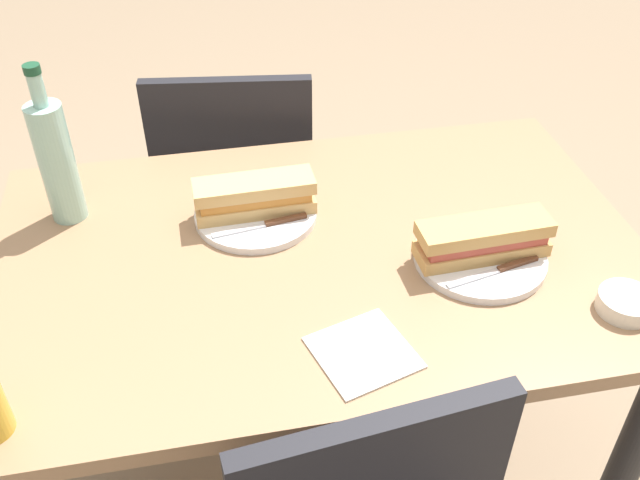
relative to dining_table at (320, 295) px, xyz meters
name	(u,v)px	position (x,y,z in m)	size (l,w,h in m)	color
ground_plane	(320,479)	(0.00, 0.00, -0.61)	(8.00, 8.00, 0.00)	#8C755B
dining_table	(320,295)	(0.00, 0.00, 0.00)	(1.17, 0.75, 0.72)	#997251
chair_near	(238,190)	(0.11, -0.57, -0.13)	(0.45, 0.45, 0.84)	black
plate_near	(256,214)	(0.10, -0.12, 0.12)	(0.23, 0.23, 0.01)	white
baguette_sandwich_near	(255,196)	(0.10, -0.12, 0.16)	(0.23, 0.08, 0.07)	tan
knife_near	(266,224)	(0.09, -0.07, 0.13)	(0.18, 0.04, 0.01)	silver
plate_far	(480,257)	(-0.27, 0.09, 0.12)	(0.23, 0.23, 0.01)	white
baguette_sandwich_far	(483,239)	(-0.27, 0.09, 0.16)	(0.23, 0.08, 0.07)	tan
knife_far	(499,270)	(-0.28, 0.14, 0.13)	(0.18, 0.05, 0.01)	silver
water_bottle	(56,160)	(0.45, -0.19, 0.24)	(0.07, 0.07, 0.31)	#99C6B7
olive_bowl	(626,303)	(-0.45, 0.25, 0.13)	(0.09, 0.09, 0.03)	silver
paper_napkin	(363,352)	(-0.02, 0.26, 0.12)	(0.14, 0.14, 0.00)	white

